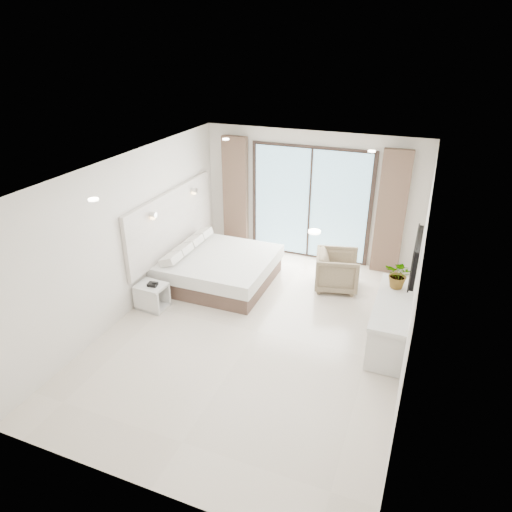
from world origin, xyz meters
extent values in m
plane|color=beige|center=(0.00, 0.00, 0.00)|extent=(6.20, 6.20, 0.00)
cube|color=silver|center=(0.00, 3.10, 1.35)|extent=(4.60, 0.02, 2.70)
cube|color=silver|center=(0.00, -3.10, 1.35)|extent=(4.60, 0.02, 2.70)
cube|color=silver|center=(-2.30, 0.00, 1.35)|extent=(0.02, 6.20, 2.70)
cube|color=silver|center=(2.30, 0.00, 1.35)|extent=(0.02, 6.20, 2.70)
cube|color=white|center=(0.00, 0.00, 2.70)|extent=(4.60, 6.20, 0.02)
cube|color=silver|center=(-2.25, 1.30, 1.15)|extent=(0.08, 3.00, 1.20)
cube|color=black|center=(2.25, 0.47, 1.55)|extent=(0.06, 1.00, 0.58)
cube|color=black|center=(2.21, 0.47, 1.55)|extent=(0.02, 1.04, 0.62)
cube|color=black|center=(0.00, 3.07, 1.20)|extent=(2.56, 0.04, 2.42)
cube|color=#92CDEA|center=(0.00, 3.04, 1.20)|extent=(2.40, 0.01, 2.30)
cube|color=brown|center=(-1.65, 2.96, 1.25)|extent=(0.55, 0.14, 2.50)
cube|color=brown|center=(1.65, 2.96, 1.25)|extent=(0.55, 0.14, 2.50)
cylinder|color=white|center=(-1.30, -1.80, 2.68)|extent=(0.12, 0.12, 0.02)
cylinder|color=white|center=(1.30, -1.80, 2.68)|extent=(0.12, 0.12, 0.02)
cylinder|color=white|center=(-1.30, 1.80, 2.68)|extent=(0.12, 0.12, 0.02)
cylinder|color=white|center=(1.30, 1.80, 2.68)|extent=(0.12, 0.12, 0.02)
cube|color=brown|center=(-1.29, 1.30, 0.15)|extent=(1.93, 1.84, 0.31)
cube|color=silver|center=(-1.29, 1.30, 0.43)|extent=(2.01, 1.91, 0.25)
cube|color=silver|center=(-1.95, 0.67, 0.63)|extent=(0.28, 0.39, 0.14)
cube|color=silver|center=(-1.95, 1.09, 0.63)|extent=(0.28, 0.39, 0.14)
cube|color=silver|center=(-1.95, 1.51, 0.63)|extent=(0.28, 0.39, 0.14)
cube|color=silver|center=(-1.95, 1.93, 0.63)|extent=(0.28, 0.39, 0.14)
cube|color=silver|center=(-1.98, 0.01, 0.44)|extent=(0.52, 0.44, 0.05)
cube|color=silver|center=(-1.98, 0.01, 0.03)|extent=(0.52, 0.44, 0.05)
cube|color=silver|center=(-1.98, -0.17, 0.23)|extent=(0.50, 0.07, 0.41)
cube|color=silver|center=(-1.98, 0.20, 0.23)|extent=(0.50, 0.07, 0.41)
cube|color=black|center=(-1.93, 0.00, 0.49)|extent=(0.18, 0.15, 0.05)
cube|color=silver|center=(2.04, 0.47, 0.74)|extent=(0.54, 1.73, 0.06)
cube|color=silver|center=(2.04, -0.31, 0.35)|extent=(0.52, 0.06, 0.71)
cube|color=silver|center=(2.04, 1.25, 0.35)|extent=(0.52, 0.06, 0.71)
imported|color=#33662D|center=(2.04, 0.92, 0.95)|extent=(0.53, 0.56, 0.36)
imported|color=#817055|center=(0.89, 1.91, 0.40)|extent=(0.89, 0.92, 0.80)
camera|label=1|loc=(2.25, -5.75, 4.37)|focal=32.00mm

